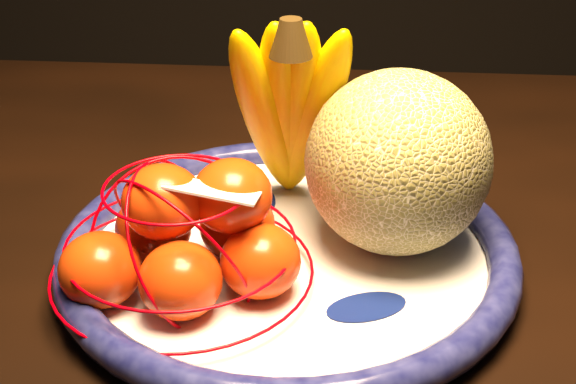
{
  "coord_description": "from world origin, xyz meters",
  "views": [
    {
      "loc": [
        0.13,
        -0.67,
        1.1
      ],
      "look_at": [
        0.1,
        -0.07,
        0.77
      ],
      "focal_mm": 50.0,
      "sensor_mm": 36.0,
      "label": 1
    }
  ],
  "objects_px": {
    "cantaloupe": "(398,162)",
    "banana_bunch": "(290,104)",
    "mandarin_bag": "(188,239)",
    "dining_table": "(255,277)",
    "fruit_bowl": "(287,252)"
  },
  "relations": [
    {
      "from": "cantaloupe",
      "to": "banana_bunch",
      "type": "xyz_separation_m",
      "value": [
        -0.09,
        0.06,
        0.03
      ]
    },
    {
      "from": "cantaloupe",
      "to": "mandarin_bag",
      "type": "height_order",
      "value": "cantaloupe"
    },
    {
      "from": "cantaloupe",
      "to": "banana_bunch",
      "type": "height_order",
      "value": "banana_bunch"
    },
    {
      "from": "banana_bunch",
      "to": "dining_table",
      "type": "bearing_deg",
      "value": 160.79
    },
    {
      "from": "fruit_bowl",
      "to": "banana_bunch",
      "type": "height_order",
      "value": "banana_bunch"
    },
    {
      "from": "cantaloupe",
      "to": "mandarin_bag",
      "type": "relative_size",
      "value": 0.73
    },
    {
      "from": "dining_table",
      "to": "mandarin_bag",
      "type": "height_order",
      "value": "mandarin_bag"
    },
    {
      "from": "fruit_bowl",
      "to": "dining_table",
      "type": "bearing_deg",
      "value": 113.15
    },
    {
      "from": "fruit_bowl",
      "to": "mandarin_bag",
      "type": "distance_m",
      "value": 0.1
    },
    {
      "from": "banana_bunch",
      "to": "mandarin_bag",
      "type": "bearing_deg",
      "value": -124.5
    },
    {
      "from": "fruit_bowl",
      "to": "cantaloupe",
      "type": "distance_m",
      "value": 0.12
    },
    {
      "from": "dining_table",
      "to": "cantaloupe",
      "type": "height_order",
      "value": "cantaloupe"
    },
    {
      "from": "dining_table",
      "to": "banana_bunch",
      "type": "xyz_separation_m",
      "value": [
        0.04,
        -0.01,
        0.2
      ]
    },
    {
      "from": "fruit_bowl",
      "to": "cantaloupe",
      "type": "height_order",
      "value": "cantaloupe"
    },
    {
      "from": "cantaloupe",
      "to": "mandarin_bag",
      "type": "xyz_separation_m",
      "value": [
        -0.17,
        -0.07,
        -0.04
      ]
    }
  ]
}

